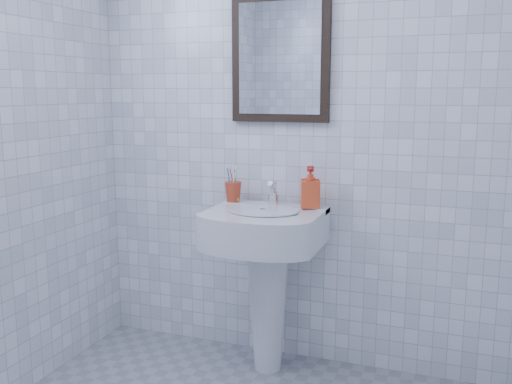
% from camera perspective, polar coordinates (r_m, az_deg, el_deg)
% --- Properties ---
extents(wall_back, '(2.20, 0.02, 2.50)m').
position_cam_1_polar(wall_back, '(2.87, 4.44, 7.18)').
color(wall_back, white).
rests_on(wall_back, ground).
extents(washbasin, '(0.55, 0.40, 0.84)m').
position_cam_1_polar(washbasin, '(2.81, 1.05, -7.06)').
color(washbasin, silver).
rests_on(washbasin, ground).
extents(faucet, '(0.05, 0.11, 0.13)m').
position_cam_1_polar(faucet, '(2.83, 1.74, -0.30)').
color(faucet, silver).
rests_on(faucet, washbasin).
extents(toothbrush_cup, '(0.09, 0.09, 0.10)m').
position_cam_1_polar(toothbrush_cup, '(2.91, -2.30, 0.03)').
color(toothbrush_cup, '#B5381F').
rests_on(toothbrush_cup, washbasin).
extents(soap_dispenser, '(0.11, 0.12, 0.20)m').
position_cam_1_polar(soap_dispenser, '(2.77, 5.44, 0.50)').
color(soap_dispenser, red).
rests_on(soap_dispenser, washbasin).
extents(wall_mirror, '(0.50, 0.04, 0.62)m').
position_cam_1_polar(wall_mirror, '(2.88, 2.43, 13.19)').
color(wall_mirror, black).
rests_on(wall_mirror, wall_back).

